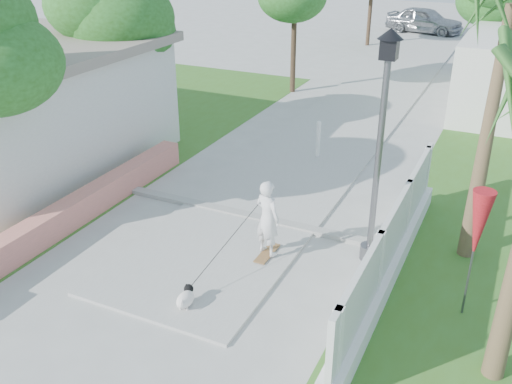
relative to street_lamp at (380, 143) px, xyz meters
The scene contains 13 objects.
path_strip 14.98m from the street_lamp, 101.31° to the left, with size 3.20×36.00×0.06m, color #B7B7B2.
curb 3.78m from the street_lamp, behind, with size 6.50×0.25×0.10m, color #999993.
grass_left 10.49m from the street_lamp, 165.83° to the left, with size 8.00×20.00×0.01m, color #3D6B21.
pink_wall 6.83m from the street_lamp, 162.57° to the right, with size 0.45×8.20×0.80m.
lattice_fence 2.01m from the street_lamp, 44.82° to the right, with size 0.35×7.00×1.50m.
street_lamp is the anchor object (origin of this frame).
bollard 5.56m from the street_lamp, 120.96° to the left, with size 0.14×0.14×1.09m.
patio_umbrella 2.27m from the street_lamp, 27.76° to the right, with size 0.36×0.36×2.30m.
tree_left_mid 8.96m from the street_lamp, 160.42° to the left, with size 3.20×3.20×4.85m.
palm_far 2.85m from the street_lamp, 30.47° to the left, with size 1.80×1.80×5.30m.
skateboarder 3.01m from the street_lamp, 146.29° to the right, with size 0.90×2.34×1.65m.
dog 4.37m from the street_lamp, 129.73° to the right, with size 0.34×0.56×0.39m.
parked_car 25.61m from the street_lamp, 98.32° to the left, with size 1.74×4.33×1.48m, color #A4A6AB.
Camera 1 is at (5.01, -4.09, 6.06)m, focal length 40.00 mm.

